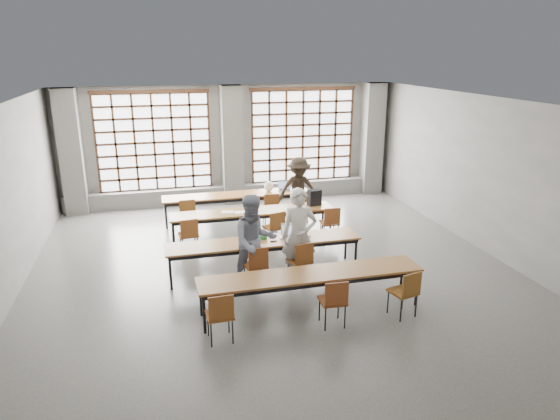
{
  "coord_description": "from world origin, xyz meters",
  "views": [
    {
      "loc": [
        -2.26,
        -9.39,
        4.46
      ],
      "look_at": [
        0.24,
        0.4,
        1.21
      ],
      "focal_mm": 32.0,
      "sensor_mm": 36.0,
      "label": 1
    }
  ],
  "objects_px": {
    "phone": "(274,241)",
    "chair_back_right": "(301,203)",
    "desk_row_d": "(311,277)",
    "chair_near_right": "(406,289)",
    "mouse": "(308,236)",
    "chair_near_left": "(220,312)",
    "student_back": "(299,189)",
    "backpack": "(314,198)",
    "chair_mid_left": "(189,232)",
    "chair_mid_right": "(331,220)",
    "chair_near_mid": "(334,298)",
    "student_female": "(254,241)",
    "plastic_bag": "(269,186)",
    "desk_row_a": "(237,196)",
    "desk_row_c": "(264,243)",
    "chair_mid_centre": "(275,225)",
    "chair_front_left": "(257,263)",
    "student_male": "(299,236)",
    "chair_front_right": "(301,258)",
    "laptop_front": "(289,234)",
    "chair_back_left": "(187,212)",
    "desk_row_b": "(252,213)",
    "laptop_back": "(285,188)",
    "red_pouch": "(220,312)",
    "green_box": "(261,237)",
    "chair_back_mid": "(271,205)"
  },
  "relations": [
    {
      "from": "laptop_front",
      "to": "chair_near_mid",
      "type": "bearing_deg",
      "value": -87.84
    },
    {
      "from": "chair_mid_right",
      "to": "chair_near_mid",
      "type": "bearing_deg",
      "value": -108.97
    },
    {
      "from": "chair_back_mid",
      "to": "mouse",
      "type": "bearing_deg",
      "value": -87.88
    },
    {
      "from": "desk_row_a",
      "to": "chair_mid_centre",
      "type": "height_order",
      "value": "chair_mid_centre"
    },
    {
      "from": "desk_row_d",
      "to": "chair_near_right",
      "type": "xyz_separation_m",
      "value": [
        1.52,
        -0.63,
        -0.13
      ]
    },
    {
      "from": "student_back",
      "to": "laptop_back",
      "type": "distance_m",
      "value": 0.66
    },
    {
      "from": "chair_mid_centre",
      "to": "chair_front_left",
      "type": "bearing_deg",
      "value": -113.22
    },
    {
      "from": "phone",
      "to": "desk_row_a",
      "type": "bearing_deg",
      "value": 92.12
    },
    {
      "from": "chair_near_mid",
      "to": "green_box",
      "type": "height_order",
      "value": "chair_near_mid"
    },
    {
      "from": "student_back",
      "to": "chair_near_left",
      "type": "bearing_deg",
      "value": -114.59
    },
    {
      "from": "desk_row_d",
      "to": "backpack",
      "type": "xyz_separation_m",
      "value": [
        1.3,
        3.82,
        0.27
      ]
    },
    {
      "from": "student_female",
      "to": "plastic_bag",
      "type": "xyz_separation_m",
      "value": [
        1.24,
        4.12,
        -0.06
      ]
    },
    {
      "from": "chair_front_right",
      "to": "student_male",
      "type": "xyz_separation_m",
      "value": [
        -0.02,
        0.13,
        0.43
      ]
    },
    {
      "from": "chair_near_right",
      "to": "mouse",
      "type": "distance_m",
      "value": 2.57
    },
    {
      "from": "chair_back_left",
      "to": "desk_row_b",
      "type": "bearing_deg",
      "value": -31.16
    },
    {
      "from": "chair_front_right",
      "to": "red_pouch",
      "type": "xyz_separation_m",
      "value": [
        -1.85,
        -1.66,
        -0.04
      ]
    },
    {
      "from": "chair_near_left",
      "to": "student_back",
      "type": "height_order",
      "value": "student_back"
    },
    {
      "from": "laptop_front",
      "to": "red_pouch",
      "type": "relative_size",
      "value": 2.18
    },
    {
      "from": "phone",
      "to": "chair_back_right",
      "type": "bearing_deg",
      "value": 64.05
    },
    {
      "from": "chair_near_mid",
      "to": "phone",
      "type": "bearing_deg",
      "value": 101.99
    },
    {
      "from": "chair_front_left",
      "to": "chair_front_right",
      "type": "height_order",
      "value": "same"
    },
    {
      "from": "desk_row_c",
      "to": "chair_mid_centre",
      "type": "bearing_deg",
      "value": 67.5
    },
    {
      "from": "student_male",
      "to": "student_back",
      "type": "distance_m",
      "value": 3.72
    },
    {
      "from": "backpack",
      "to": "chair_mid_left",
      "type": "bearing_deg",
      "value": -177.12
    },
    {
      "from": "desk_row_a",
      "to": "chair_mid_right",
      "type": "relative_size",
      "value": 4.55
    },
    {
      "from": "red_pouch",
      "to": "green_box",
      "type": "bearing_deg",
      "value": 63.43
    },
    {
      "from": "chair_near_mid",
      "to": "student_male",
      "type": "xyz_separation_m",
      "value": [
        -0.06,
        1.87,
        0.43
      ]
    },
    {
      "from": "desk_row_c",
      "to": "chair_mid_right",
      "type": "xyz_separation_m",
      "value": [
        1.96,
        1.4,
        -0.13
      ]
    },
    {
      "from": "green_box",
      "to": "red_pouch",
      "type": "distance_m",
      "value": 2.66
    },
    {
      "from": "phone",
      "to": "plastic_bag",
      "type": "distance_m",
      "value": 3.8
    },
    {
      "from": "chair_near_right",
      "to": "chair_front_right",
      "type": "bearing_deg",
      "value": 128.16
    },
    {
      "from": "laptop_back",
      "to": "plastic_bag",
      "type": "height_order",
      "value": "plastic_bag"
    },
    {
      "from": "desk_row_b",
      "to": "chair_near_left",
      "type": "relative_size",
      "value": 4.55
    },
    {
      "from": "chair_near_mid",
      "to": "laptop_front",
      "type": "xyz_separation_m",
      "value": [
        -0.09,
        2.48,
        0.25
      ]
    },
    {
      "from": "student_back",
      "to": "phone",
      "type": "distance_m",
      "value": 3.5
    },
    {
      "from": "chair_back_mid",
      "to": "backpack",
      "type": "xyz_separation_m",
      "value": [
        0.92,
        -0.86,
        0.39
      ]
    },
    {
      "from": "desk_row_a",
      "to": "chair_near_left",
      "type": "bearing_deg",
      "value": -102.13
    },
    {
      "from": "desk_row_d",
      "to": "phone",
      "type": "xyz_separation_m",
      "value": [
        -0.28,
        1.64,
        0.07
      ]
    },
    {
      "from": "green_box",
      "to": "chair_back_mid",
      "type": "bearing_deg",
      "value": 72.72
    },
    {
      "from": "chair_back_left",
      "to": "laptop_front",
      "type": "relative_size",
      "value": 2.02
    },
    {
      "from": "chair_front_left",
      "to": "red_pouch",
      "type": "bearing_deg",
      "value": -119.63
    },
    {
      "from": "chair_back_left",
      "to": "student_male",
      "type": "distance_m",
      "value": 3.98
    },
    {
      "from": "chair_mid_right",
      "to": "chair_mid_left",
      "type": "bearing_deg",
      "value": 179.99
    },
    {
      "from": "desk_row_c",
      "to": "chair_front_right",
      "type": "xyz_separation_m",
      "value": [
        0.62,
        -0.63,
        -0.13
      ]
    },
    {
      "from": "chair_mid_right",
      "to": "plastic_bag",
      "type": "height_order",
      "value": "plastic_bag"
    },
    {
      "from": "desk_row_a",
      "to": "desk_row_d",
      "type": "height_order",
      "value": "same"
    },
    {
      "from": "chair_near_mid",
      "to": "student_male",
      "type": "relative_size",
      "value": 0.46
    },
    {
      "from": "chair_front_right",
      "to": "chair_near_mid",
      "type": "bearing_deg",
      "value": -88.52
    },
    {
      "from": "student_back",
      "to": "mouse",
      "type": "height_order",
      "value": "student_back"
    },
    {
      "from": "desk_row_b",
      "to": "desk_row_d",
      "type": "relative_size",
      "value": 1.0
    }
  ]
}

